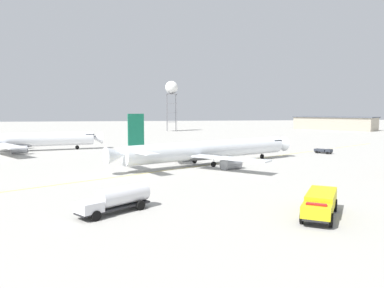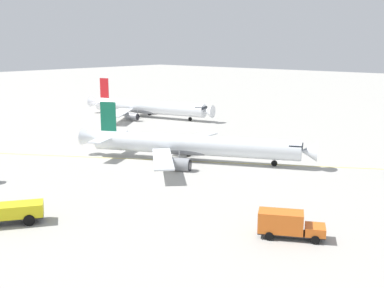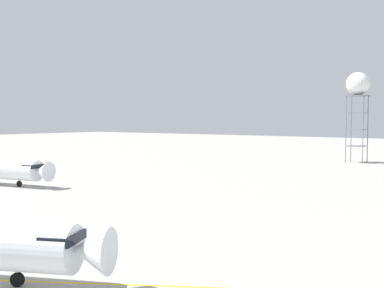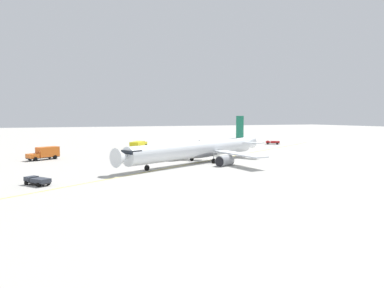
% 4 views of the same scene
% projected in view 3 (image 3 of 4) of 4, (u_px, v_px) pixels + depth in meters
% --- Properties ---
extents(radar_tower, '(6.70, 6.70, 26.48)m').
position_uv_depth(radar_tower, '(358.00, 86.00, 130.48)').
color(radar_tower, slate).
rests_on(radar_tower, ground_plane).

